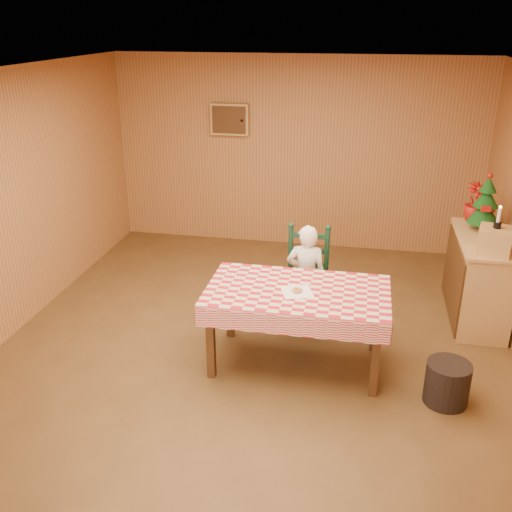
{
  "coord_description": "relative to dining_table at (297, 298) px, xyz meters",
  "views": [
    {
      "loc": [
        0.95,
        -4.66,
        3.04
      ],
      "look_at": [
        0.0,
        0.2,
        0.95
      ],
      "focal_mm": 40.0,
      "sensor_mm": 36.0,
      "label": 1
    }
  ],
  "objects": [
    {
      "name": "donut",
      "position": [
        0.0,
        -0.05,
        0.1
      ],
      "size": [
        0.11,
        0.11,
        0.03
      ],
      "primitive_type": "torus",
      "rotation": [
        0.0,
        0.0,
        -0.19
      ],
      "color": "#CF884A",
      "rests_on": "napkin"
    },
    {
      "name": "christmas_tree",
      "position": [
        1.78,
        1.5,
        0.52
      ],
      "size": [
        0.34,
        0.34,
        0.62
      ],
      "color": "#4D2D14",
      "rests_on": "shelf_unit"
    },
    {
      "name": "cabin_walls",
      "position": [
        -0.44,
        0.6,
        1.14
      ],
      "size": [
        5.1,
        6.05,
        2.65
      ],
      "color": "#B0753F",
      "rests_on": "ground"
    },
    {
      "name": "flower_arrangement",
      "position": [
        1.73,
        1.8,
        0.46
      ],
      "size": [
        0.3,
        0.3,
        0.43
      ],
      "primitive_type": "imported",
      "rotation": [
        0.0,
        0.0,
        0.33
      ],
      "color": "#9F150E",
      "rests_on": "shelf_unit"
    },
    {
      "name": "dining_table",
      "position": [
        0.0,
        0.0,
        0.0
      ],
      "size": [
        1.66,
        0.96,
        0.77
      ],
      "color": "#4D2D14",
      "rests_on": "ground"
    },
    {
      "name": "crate",
      "position": [
        1.78,
        0.85,
        0.37
      ],
      "size": [
        0.36,
        0.36,
        0.25
      ],
      "primitive_type": "cube",
      "rotation": [
        0.0,
        0.0,
        -0.24
      ],
      "color": "tan",
      "rests_on": "shelf_unit"
    },
    {
      "name": "shelf_unit",
      "position": [
        1.78,
        1.25,
        -0.22
      ],
      "size": [
        0.54,
        1.24,
        0.93
      ],
      "color": "tan",
      "rests_on": "ground"
    },
    {
      "name": "napkin",
      "position": [
        0.0,
        -0.05,
        0.08
      ],
      "size": [
        0.33,
        0.33,
        0.0
      ],
      "primitive_type": "cube",
      "rotation": [
        0.0,
        0.0,
        0.32
      ],
      "color": "white",
      "rests_on": "dining_table"
    },
    {
      "name": "storage_bin",
      "position": [
        1.33,
        -0.35,
        -0.5
      ],
      "size": [
        0.45,
        0.45,
        0.37
      ],
      "primitive_type": "cylinder",
      "rotation": [
        0.0,
        0.0,
        0.23
      ],
      "color": "black",
      "rests_on": "ground"
    },
    {
      "name": "candle_set",
      "position": [
        1.78,
        0.85,
        0.56
      ],
      "size": [
        0.07,
        0.07,
        0.22
      ],
      "color": "black",
      "rests_on": "crate"
    },
    {
      "name": "seated_child",
      "position": [
        0.0,
        0.73,
        -0.13
      ],
      "size": [
        0.41,
        0.27,
        1.12
      ],
      "primitive_type": "imported",
      "rotation": [
        0.0,
        0.0,
        3.14
      ],
      "color": "white",
      "rests_on": "ground"
    },
    {
      "name": "ground",
      "position": [
        -0.44,
        0.07,
        -0.69
      ],
      "size": [
        6.0,
        6.0,
        0.0
      ],
      "primitive_type": "plane",
      "color": "brown",
      "rests_on": "ground"
    },
    {
      "name": "ladder_chair",
      "position": [
        0.0,
        0.79,
        -0.18
      ],
      "size": [
        0.44,
        0.4,
        1.08
      ],
      "color": "#10311E",
      "rests_on": "ground"
    }
  ]
}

